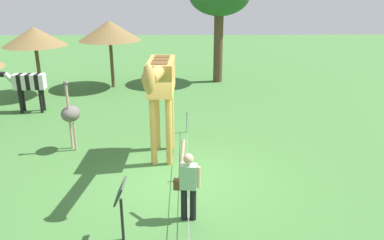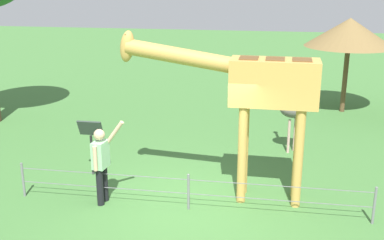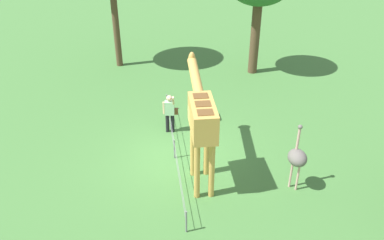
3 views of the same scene
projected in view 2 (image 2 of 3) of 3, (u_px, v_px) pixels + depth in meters
name	position (u px, v px, depth m)	size (l,w,h in m)	color
ground_plane	(190.00, 204.00, 9.67)	(60.00, 60.00, 0.00)	#427538
giraffe	(256.00, 89.00, 9.28)	(3.98, 0.74, 3.43)	gold
visitor	(101.00, 161.00, 9.48)	(0.62, 0.59, 1.75)	black
ostrich	(293.00, 109.00, 12.14)	(0.70, 0.56, 2.25)	#CC9E93
shade_hut_near	(349.00, 33.00, 15.31)	(2.84, 2.84, 3.11)	brown
info_sign	(91.00, 136.00, 10.83)	(0.56, 0.21, 1.32)	black
wire_fence	(188.00, 191.00, 9.35)	(7.05, 0.05, 0.75)	slate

